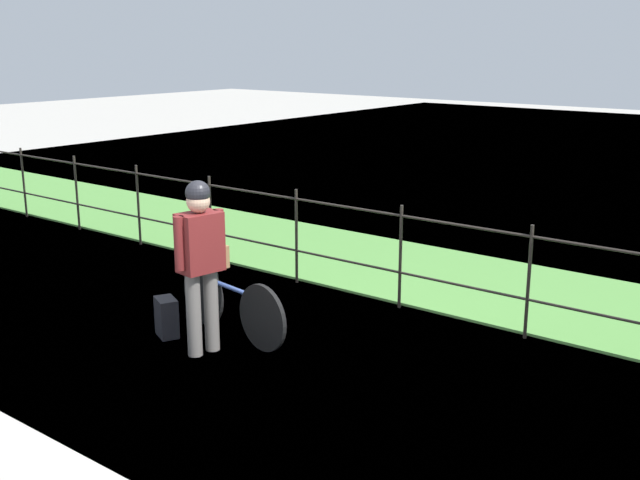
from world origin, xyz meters
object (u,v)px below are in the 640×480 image
(cyclist_person, at_px, (200,252))
(mooring_bollard, at_px, (197,257))
(terrier_dog, at_px, (209,237))
(backpack_on_paving, at_px, (167,317))
(wooden_crate, at_px, (208,255))
(bicycle_main, at_px, (231,303))

(cyclist_person, xyz_separation_m, mooring_bollard, (-1.96, 1.75, -0.77))
(terrier_dog, distance_m, backpack_on_paving, 0.92)
(wooden_crate, relative_size, terrier_dog, 1.24)
(terrier_dog, relative_size, cyclist_person, 0.19)
(bicycle_main, relative_size, backpack_on_paving, 4.12)
(bicycle_main, xyz_separation_m, mooring_bollard, (-1.86, 1.28, -0.12))
(wooden_crate, distance_m, backpack_on_paving, 0.76)
(backpack_on_paving, relative_size, mooring_bollard, 0.87)
(bicycle_main, distance_m, mooring_bollard, 2.26)
(mooring_bollard, bearing_deg, terrier_dog, -38.82)
(backpack_on_paving, bearing_deg, terrier_dog, -86.45)
(cyclist_person, bearing_deg, terrier_dog, 129.08)
(bicycle_main, xyz_separation_m, wooden_crate, (-0.36, 0.06, 0.43))
(backpack_on_paving, xyz_separation_m, mooring_bollard, (-1.35, 1.69, 0.03))
(bicycle_main, relative_size, wooden_crate, 4.12)
(terrier_dog, relative_size, mooring_bollard, 0.70)
(bicycle_main, xyz_separation_m, terrier_dog, (-0.33, 0.05, 0.62))
(bicycle_main, height_order, backpack_on_paving, bicycle_main)
(wooden_crate, bearing_deg, terrier_dog, -9.12)
(terrier_dog, height_order, cyclist_person, cyclist_person)
(bicycle_main, height_order, cyclist_person, cyclist_person)
(bicycle_main, distance_m, cyclist_person, 0.81)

